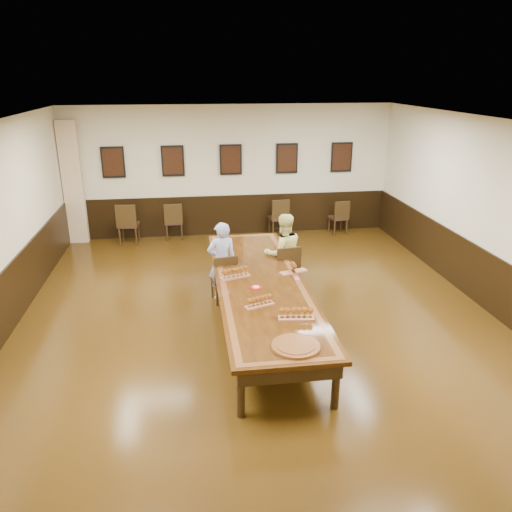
{
  "coord_description": "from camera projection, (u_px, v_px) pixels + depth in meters",
  "views": [
    {
      "loc": [
        -1.09,
        -7.27,
        3.87
      ],
      "look_at": [
        0.0,
        0.5,
        1.0
      ],
      "focal_mm": 35.0,
      "sensor_mm": 36.0,
      "label": 1
    }
  ],
  "objects": [
    {
      "name": "flight_d",
      "position": [
        296.0,
        314.0,
        6.71
      ],
      "size": [
        0.5,
        0.2,
        0.18
      ],
      "color": "#9D5C41",
      "rests_on": "conference_table"
    },
    {
      "name": "spare_chair_d",
      "position": [
        338.0,
        217.0,
        12.74
      ],
      "size": [
        0.47,
        0.51,
        0.88
      ],
      "primitive_type": null,
      "rotation": [
        0.0,
        0.0,
        3.29
      ],
      "color": "black",
      "rests_on": "floor"
    },
    {
      "name": "red_plate_grp",
      "position": [
        256.0,
        287.0,
        7.72
      ],
      "size": [
        0.19,
        0.19,
        0.02
      ],
      "color": "red",
      "rests_on": "conference_table"
    },
    {
      "name": "pink_phone",
      "position": [
        297.0,
        279.0,
        8.05
      ],
      "size": [
        0.08,
        0.15,
        0.01
      ],
      "primitive_type": "cube",
      "rotation": [
        0.0,
        0.0,
        -0.02
      ],
      "color": "#CD449C",
      "rests_on": "conference_table"
    },
    {
      "name": "posters",
      "position": [
        231.0,
        160.0,
        12.17
      ],
      "size": [
        6.14,
        0.04,
        0.74
      ],
      "color": "black",
      "rests_on": "wall_back"
    },
    {
      "name": "ceiling",
      "position": [
        261.0,
        123.0,
        7.13
      ],
      "size": [
        8.0,
        10.0,
        0.02
      ],
      "primitive_type": "cube",
      "color": "white",
      "rests_on": "floor"
    },
    {
      "name": "wall_right",
      "position": [
        501.0,
        221.0,
        8.2
      ],
      "size": [
        0.02,
        10.0,
        3.2
      ],
      "primitive_type": "cube",
      "color": "beige",
      "rests_on": "floor"
    },
    {
      "name": "flight_c",
      "position": [
        260.0,
        302.0,
        7.09
      ],
      "size": [
        0.45,
        0.28,
        0.16
      ],
      "color": "#9D5C41",
      "rests_on": "conference_table"
    },
    {
      "name": "flight_a",
      "position": [
        235.0,
        273.0,
        8.07
      ],
      "size": [
        0.51,
        0.31,
        0.18
      ],
      "color": "#9D5C41",
      "rests_on": "conference_table"
    },
    {
      "name": "chair_woman",
      "position": [
        285.0,
        269.0,
        9.2
      ],
      "size": [
        0.52,
        0.56,
        0.97
      ],
      "primitive_type": null,
      "rotation": [
        0.0,
        0.0,
        3.3
      ],
      "color": "black",
      "rests_on": "floor"
    },
    {
      "name": "person_woman",
      "position": [
        283.0,
        253.0,
        9.2
      ],
      "size": [
        0.83,
        0.69,
        1.51
      ],
      "primitive_type": "imported",
      "rotation": [
        0.0,
        0.0,
        3.3
      ],
      "color": "#F5F399",
      "rests_on": "floor"
    },
    {
      "name": "curtain",
      "position": [
        73.0,
        183.0,
        11.72
      ],
      "size": [
        0.45,
        0.18,
        2.9
      ],
      "primitive_type": "cube",
      "color": "tan",
      "rests_on": "floor"
    },
    {
      "name": "conference_table",
      "position": [
        260.0,
        289.0,
        8.02
      ],
      "size": [
        1.4,
        5.0,
        0.76
      ],
      "color": "black",
      "rests_on": "floor"
    },
    {
      "name": "flight_b",
      "position": [
        294.0,
        268.0,
        8.28
      ],
      "size": [
        0.5,
        0.29,
        0.18
      ],
      "color": "#9D5C41",
      "rests_on": "conference_table"
    },
    {
      "name": "wall_back",
      "position": [
        231.0,
        171.0,
        12.34
      ],
      "size": [
        8.0,
        0.02,
        3.2
      ],
      "primitive_type": "cube",
      "color": "beige",
      "rests_on": "floor"
    },
    {
      "name": "floor",
      "position": [
        260.0,
        324.0,
        8.23
      ],
      "size": [
        8.0,
        10.0,
        0.02
      ],
      "primitive_type": "cube",
      "color": "black",
      "rests_on": "ground"
    },
    {
      "name": "spare_chair_b",
      "position": [
        174.0,
        221.0,
        12.3
      ],
      "size": [
        0.44,
        0.48,
        0.93
      ],
      "primitive_type": null,
      "rotation": [
        0.0,
        0.0,
        3.15
      ],
      "color": "black",
      "rests_on": "floor"
    },
    {
      "name": "person_man",
      "position": [
        222.0,
        261.0,
        8.89
      ],
      "size": [
        0.58,
        0.43,
        1.45
      ],
      "primitive_type": "imported",
      "rotation": [
        0.0,
        0.0,
        3.32
      ],
      "color": "#5367D0",
      "rests_on": "floor"
    },
    {
      "name": "spare_chair_a",
      "position": [
        128.0,
        223.0,
        11.94
      ],
      "size": [
        0.51,
        0.55,
        1.01
      ],
      "primitive_type": null,
      "rotation": [
        0.0,
        0.0,
        3.06
      ],
      "color": "black",
      "rests_on": "floor"
    },
    {
      "name": "wainscoting",
      "position": [
        260.0,
        296.0,
        8.06
      ],
      "size": [
        8.0,
        10.0,
        1.0
      ],
      "color": "black",
      "rests_on": "floor"
    },
    {
      "name": "carved_platter",
      "position": [
        296.0,
        346.0,
        6.03
      ],
      "size": [
        0.72,
        0.72,
        0.05
      ],
      "color": "#5A2D12",
      "rests_on": "conference_table"
    },
    {
      "name": "spare_chair_c",
      "position": [
        278.0,
        217.0,
        12.59
      ],
      "size": [
        0.49,
        0.53,
        0.95
      ],
      "primitive_type": null,
      "rotation": [
        0.0,
        0.0,
        3.23
      ],
      "color": "black",
      "rests_on": "floor"
    },
    {
      "name": "chair_man",
      "position": [
        224.0,
        277.0,
        8.9
      ],
      "size": [
        0.5,
        0.53,
        0.91
      ],
      "primitive_type": null,
      "rotation": [
        0.0,
        0.0,
        3.32
      ],
      "color": "black",
      "rests_on": "floor"
    },
    {
      "name": "wall_front",
      "position": [
        382.0,
        472.0,
        3.02
      ],
      "size": [
        8.0,
        0.02,
        3.2
      ],
      "primitive_type": "cube",
      "color": "beige",
      "rests_on": "floor"
    }
  ]
}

